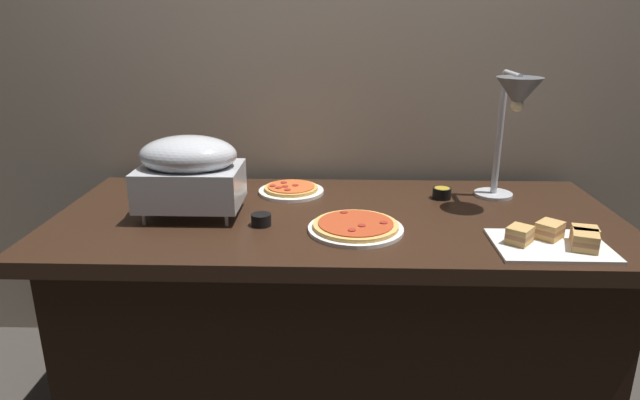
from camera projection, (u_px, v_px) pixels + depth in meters
back_wall at (338, 68)px, 2.21m from camera, size 4.40×0.04×2.40m
buffet_table at (336, 312)px, 2.00m from camera, size 1.90×0.84×0.76m
chafing_dish at (190, 171)px, 1.82m from camera, size 0.33×0.24×0.27m
heat_lamp at (514, 106)px, 1.83m from camera, size 0.15×0.31×0.46m
pizza_plate_front at (291, 190)px, 2.10m from camera, size 0.25×0.25×0.03m
pizza_plate_center at (356, 227)px, 1.73m from camera, size 0.30×0.30×0.03m
sandwich_platter at (556, 240)px, 1.60m from camera, size 0.32×0.24×0.06m
sauce_cup_near at (261, 219)px, 1.77m from camera, size 0.06×0.06×0.04m
sauce_cup_far at (442, 193)px, 2.03m from camera, size 0.07×0.07×0.04m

